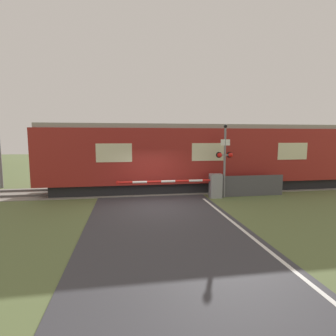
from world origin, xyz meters
TOP-DOWN VIEW (x-y plane):
  - ground_plane at (0.00, 0.00)m, footprint 80.00×80.00m
  - track_bed at (0.00, 3.58)m, footprint 36.00×3.20m
  - train at (3.07, 3.58)m, footprint 18.13×2.99m
  - crossing_barrier at (2.83, 1.20)m, footprint 5.34×0.44m
  - signal_post at (3.67, 1.21)m, footprint 0.88×0.26m
  - roadside_fence at (4.94, 1.28)m, footprint 4.13×0.06m

SIDE VIEW (x-z plane):
  - ground_plane at x=0.00m, z-range 0.00..0.00m
  - track_bed at x=0.00m, z-range -0.04..0.09m
  - roadside_fence at x=4.94m, z-range 0.00..1.10m
  - crossing_barrier at x=2.83m, z-range 0.05..1.29m
  - train at x=3.07m, z-range 0.05..3.87m
  - signal_post at x=3.67m, z-range 0.25..4.00m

